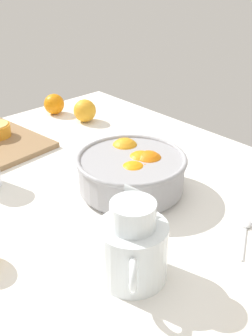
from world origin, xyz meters
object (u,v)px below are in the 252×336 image
at_px(juice_pitcher, 133,251).
at_px(loose_orange_3, 85,111).
at_px(loose_orange_0, 54,104).
at_px(spoon, 246,232).
at_px(fruit_bowl, 133,172).

height_order(juice_pitcher, loose_orange_3, juice_pitcher).
height_order(loose_orange_0, spoon, loose_orange_0).
xyz_separation_m(fruit_bowl, loose_orange_3, (-0.44, 0.19, -0.01)).
bearing_deg(fruit_bowl, loose_orange_0, 164.49).
distance_m(juice_pitcher, loose_orange_0, 0.86).
height_order(fruit_bowl, loose_orange_0, fruit_bowl).
xyz_separation_m(fruit_bowl, loose_orange_0, (-0.56, 0.16, -0.02)).
bearing_deg(spoon, juice_pitcher, -104.71).
xyz_separation_m(fruit_bowl, juice_pitcher, (0.22, -0.21, 0.00)).
height_order(loose_orange_0, loose_orange_3, loose_orange_3).
height_order(fruit_bowl, spoon, fruit_bowl).
distance_m(fruit_bowl, spoon, 0.30).
bearing_deg(juice_pitcher, fruit_bowl, 136.62).
bearing_deg(spoon, loose_orange_3, 169.30).
distance_m(loose_orange_0, loose_orange_3, 0.13).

